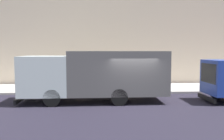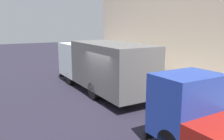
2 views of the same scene
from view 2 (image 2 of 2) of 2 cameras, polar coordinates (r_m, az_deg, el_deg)
The scene contains 8 objects.
ground at distance 11.83m, azimuth -1.89°, elevation -8.01°, with size 80.00×80.00×0.00m, color #24202E.
sidewalk at distance 14.71m, azimuth 16.18°, elevation -4.31°, with size 4.19×30.00×0.14m, color #AFA9A3.
building_facade at distance 16.21m, azimuth 23.99°, elevation 15.14°, with size 0.50×30.00×10.53m, color beige.
large_utility_truck at distance 13.55m, azimuth -2.66°, elevation 1.46°, with size 2.66×8.24×2.88m.
small_flatbed_truck at distance 7.23m, azimuth 23.97°, elevation -12.49°, with size 2.18×4.77×2.39m.
pedestrian_walking at distance 17.99m, azimuth 9.96°, elevation 1.78°, with size 0.48×0.48×1.63m.
pedestrian_standing at distance 20.48m, azimuth 6.00°, elevation 3.12°, with size 0.38×0.38×1.68m.
street_sign_post at distance 13.51m, azimuth 9.62°, elevation 1.19°, with size 0.44×0.08×2.42m.
Camera 2 is at (-5.00, -9.99, 3.88)m, focal length 37.62 mm.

